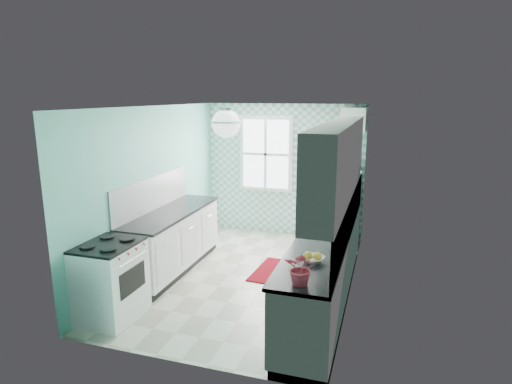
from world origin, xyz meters
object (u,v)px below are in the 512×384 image
(ceiling_light, at_px, (226,123))
(sink, at_px, (335,216))
(stove, at_px, (111,280))
(microwave, at_px, (341,158))
(fridge, at_px, (339,206))
(potted_plant, at_px, (302,268))
(fruit_bowl, at_px, (313,259))

(ceiling_light, relative_size, sink, 0.66)
(stove, height_order, microwave, microwave)
(fridge, xyz_separation_m, microwave, (0.00, 0.00, 0.86))
(fridge, bearing_deg, sink, -84.49)
(microwave, bearing_deg, sink, 96.13)
(stove, relative_size, potted_plant, 2.79)
(potted_plant, height_order, microwave, microwave)
(potted_plant, bearing_deg, sink, 89.90)
(ceiling_light, height_order, stove, ceiling_light)
(ceiling_light, relative_size, potted_plant, 1.05)
(stove, xyz_separation_m, fruit_bowl, (2.40, 0.18, 0.48))
(ceiling_light, distance_m, stove, 2.34)
(sink, distance_m, microwave, 1.55)
(ceiling_light, relative_size, microwave, 0.74)
(fruit_bowl, relative_size, potted_plant, 0.71)
(sink, distance_m, potted_plant, 2.43)
(ceiling_light, bearing_deg, stove, -145.89)
(fruit_bowl, height_order, microwave, microwave)
(ceiling_light, xyz_separation_m, fridge, (1.11, 2.60, -1.60))
(ceiling_light, xyz_separation_m, fruit_bowl, (1.20, -0.63, -1.35))
(sink, bearing_deg, stove, -141.67)
(fruit_bowl, bearing_deg, microwave, 91.59)
(sink, bearing_deg, potted_plant, -91.76)
(microwave, bearing_deg, ceiling_light, 69.19)
(sink, bearing_deg, microwave, 92.20)
(sink, bearing_deg, ceiling_light, -136.67)
(fridge, distance_m, fruit_bowl, 3.25)
(ceiling_light, bearing_deg, fridge, 66.92)
(fruit_bowl, xyz_separation_m, potted_plant, (0.00, -0.59, 0.14))
(fruit_bowl, bearing_deg, ceiling_light, 152.25)
(fruit_bowl, height_order, potted_plant, potted_plant)
(fridge, height_order, fruit_bowl, fridge)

